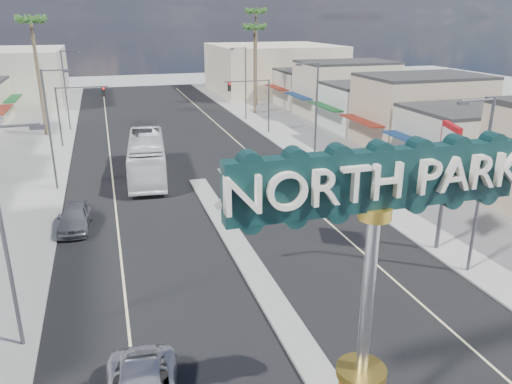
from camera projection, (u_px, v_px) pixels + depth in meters
ground at (195, 178)px, 40.95m from camera, size 160.00×160.00×0.00m
road at (195, 177)px, 40.95m from camera, size 20.00×120.00×0.01m
median_island at (249, 264)px, 26.49m from camera, size 1.30×30.00×0.16m
sidewalk_left at (9, 193)px, 37.08m from camera, size 8.00×120.00×0.12m
sidewalk_right at (349, 163)px, 44.78m from camera, size 8.00×120.00×0.12m
storefront_row_right at (377, 103)px, 58.28m from camera, size 12.00×42.00×6.00m
backdrop_far_right at (273, 69)px, 86.28m from camera, size 20.00×20.00×8.00m
gateway_sign at (370, 269)px, 13.70m from camera, size 8.20×1.50×9.15m
traffic_signal_left at (77, 104)px, 49.64m from camera, size 5.09×0.45×6.00m
traffic_signal_right at (253, 96)px, 54.69m from camera, size 5.09×0.45×6.00m
streetlight_l_near at (7, 230)px, 18.35m from camera, size 2.03×0.22×9.00m
streetlight_l_mid at (51, 124)px, 36.40m from camera, size 2.03×0.22×9.00m
streetlight_l_far at (67, 86)px, 56.26m from camera, size 2.03×0.22×9.00m
streetlight_r_near at (479, 179)px, 24.09m from camera, size 2.03×0.22×9.00m
streetlight_r_mid at (315, 110)px, 42.14m from camera, size 2.03×0.22×9.00m
streetlight_r_far at (244, 80)px, 61.99m from camera, size 2.03×0.22×9.00m
palm_left_far at (31, 27)px, 51.61m from camera, size 2.60×2.60×13.10m
palm_right_mid at (255, 32)px, 64.47m from camera, size 2.60×2.60×12.10m
palm_right_far at (256, 18)px, 69.84m from camera, size 2.60×2.60×14.10m
car_parked_left at (75, 217)px, 30.80m from camera, size 2.09×4.61×1.53m
city_bus at (147, 157)px, 40.80m from camera, size 3.81×12.04×3.30m
bank_pylon_sign at (448, 156)px, 26.49m from camera, size 0.93×2.19×7.08m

